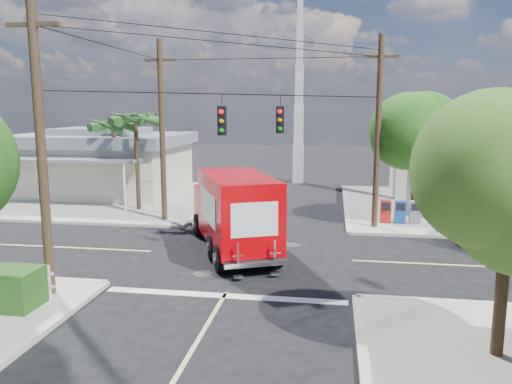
# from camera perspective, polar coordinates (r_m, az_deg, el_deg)

# --- Properties ---
(ground) EXTENTS (120.00, 120.00, 0.00)m
(ground) POSITION_cam_1_polar(r_m,az_deg,el_deg) (19.66, -0.91, -7.29)
(ground) COLOR black
(ground) RESTS_ON ground
(sidewalk_ne) EXTENTS (14.12, 14.12, 0.14)m
(sidewalk_ne) POSITION_cam_1_polar(r_m,az_deg,el_deg) (30.92, 23.09, -1.73)
(sidewalk_ne) COLOR #ABA69B
(sidewalk_ne) RESTS_ON ground
(sidewalk_nw) EXTENTS (14.12, 14.12, 0.14)m
(sidewalk_nw) POSITION_cam_1_polar(r_m,az_deg,el_deg) (33.10, -16.45, -0.66)
(sidewalk_nw) COLOR #ABA69B
(sidewalk_nw) RESTS_ON ground
(road_markings) EXTENTS (32.00, 32.00, 0.01)m
(road_markings) POSITION_cam_1_polar(r_m,az_deg,el_deg) (18.27, -1.70, -8.59)
(road_markings) COLOR beige
(road_markings) RESTS_ON ground
(building_ne) EXTENTS (11.80, 10.20, 4.50)m
(building_ne) POSITION_cam_1_polar(r_m,az_deg,el_deg) (32.07, 25.70, 2.53)
(building_ne) COLOR beige
(building_ne) RESTS_ON sidewalk_ne
(building_nw) EXTENTS (10.80, 10.20, 4.30)m
(building_nw) POSITION_cam_1_polar(r_m,az_deg,el_deg) (34.71, -17.18, 3.34)
(building_nw) COLOR beige
(building_nw) RESTS_ON sidewalk_nw
(radio_tower) EXTENTS (0.80, 0.80, 17.00)m
(radio_tower) POSITION_cam_1_polar(r_m,az_deg,el_deg) (38.64, 4.93, 9.39)
(radio_tower) COLOR silver
(radio_tower) RESTS_ON ground
(tree_ne_front) EXTENTS (4.21, 4.14, 6.66)m
(tree_ne_front) POSITION_cam_1_polar(r_m,az_deg,el_deg) (25.63, 17.99, 6.99)
(tree_ne_front) COLOR #422D1C
(tree_ne_front) RESTS_ON sidewalk_ne
(tree_ne_back) EXTENTS (3.77, 3.66, 5.82)m
(tree_ne_back) POSITION_cam_1_polar(r_m,az_deg,el_deg) (28.32, 22.46, 5.75)
(tree_ne_back) COLOR #422D1C
(tree_ne_back) RESTS_ON sidewalk_ne
(tree_se) EXTENTS (3.67, 3.54, 5.62)m
(tree_se) POSITION_cam_1_polar(r_m,az_deg,el_deg) (12.03, 27.18, 0.66)
(tree_se) COLOR #422D1C
(tree_se) RESTS_ON sidewalk_se
(palm_nw_front) EXTENTS (3.01, 3.08, 5.59)m
(palm_nw_front) POSITION_cam_1_polar(r_m,az_deg,el_deg) (28.17, -13.60, 7.93)
(palm_nw_front) COLOR #422D1C
(palm_nw_front) RESTS_ON sidewalk_nw
(palm_nw_back) EXTENTS (3.01, 3.08, 5.19)m
(palm_nw_back) POSITION_cam_1_polar(r_m,az_deg,el_deg) (30.36, -16.01, 7.22)
(palm_nw_back) COLOR #422D1C
(palm_nw_back) RESTS_ON sidewalk_nw
(utility_poles) EXTENTS (12.00, 10.68, 9.00)m
(utility_poles) POSITION_cam_1_polar(r_m,az_deg,el_deg) (20.74, -4.53, 6.69)
(utility_poles) COLOR #473321
(utility_poles) RESTS_ON ground
(vending_boxes) EXTENTS (1.90, 0.50, 1.10)m
(vending_boxes) POSITION_cam_1_polar(r_m,az_deg,el_deg) (25.45, 16.14, -2.19)
(vending_boxes) COLOR #A41712
(vending_boxes) RESTS_ON sidewalk_ne
(delivery_truck) EXTENTS (4.92, 7.59, 3.18)m
(delivery_truck) POSITION_cam_1_polar(r_m,az_deg,el_deg) (19.98, -2.59, -2.24)
(delivery_truck) COLOR black
(delivery_truck) RESTS_ON ground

